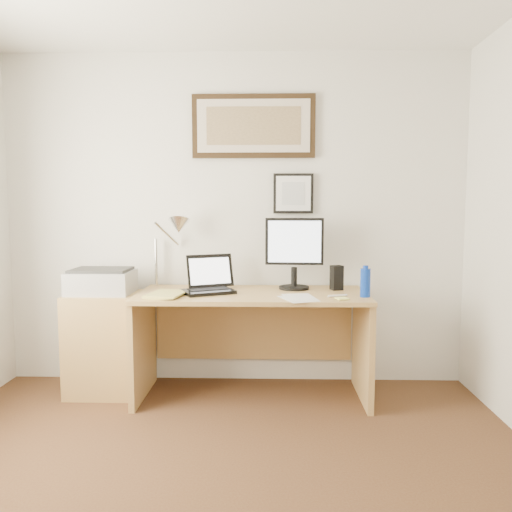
{
  "coord_description": "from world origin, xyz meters",
  "views": [
    {
      "loc": [
        0.27,
        -1.82,
        1.34
      ],
      "look_at": [
        0.18,
        1.43,
        1.03
      ],
      "focal_mm": 35.0,
      "sensor_mm": 36.0,
      "label": 1
    }
  ],
  "objects_px": {
    "lcd_monitor": "(294,250)",
    "printer": "(102,281)",
    "laptop": "(209,284)",
    "desk": "(252,323)",
    "side_cabinet": "(105,343)",
    "water_bottle": "(365,283)",
    "book": "(151,294)"
  },
  "relations": [
    {
      "from": "laptop",
      "to": "lcd_monitor",
      "type": "height_order",
      "value": "lcd_monitor"
    },
    {
      "from": "lcd_monitor",
      "to": "printer",
      "type": "relative_size",
      "value": 1.18
    },
    {
      "from": "lcd_monitor",
      "to": "printer",
      "type": "xyz_separation_m",
      "value": [
        -1.39,
        -0.1,
        -0.22
      ]
    },
    {
      "from": "desk",
      "to": "printer",
      "type": "distance_m",
      "value": 1.13
    },
    {
      "from": "water_bottle",
      "to": "laptop",
      "type": "height_order",
      "value": "laptop"
    },
    {
      "from": "lcd_monitor",
      "to": "water_bottle",
      "type": "bearing_deg",
      "value": -33.78
    },
    {
      "from": "water_bottle",
      "to": "desk",
      "type": "height_order",
      "value": "water_bottle"
    },
    {
      "from": "desk",
      "to": "laptop",
      "type": "distance_m",
      "value": 0.43
    },
    {
      "from": "laptop",
      "to": "lcd_monitor",
      "type": "bearing_deg",
      "value": 13.06
    },
    {
      "from": "water_bottle",
      "to": "book",
      "type": "height_order",
      "value": "water_bottle"
    },
    {
      "from": "desk",
      "to": "lcd_monitor",
      "type": "relative_size",
      "value": 3.08
    },
    {
      "from": "side_cabinet",
      "to": "water_bottle",
      "type": "xyz_separation_m",
      "value": [
        1.83,
        -0.19,
        0.48
      ]
    },
    {
      "from": "book",
      "to": "desk",
      "type": "height_order",
      "value": "book"
    },
    {
      "from": "desk",
      "to": "laptop",
      "type": "xyz_separation_m",
      "value": [
        -0.31,
        -0.06,
        0.29
      ]
    },
    {
      "from": "water_bottle",
      "to": "book",
      "type": "xyz_separation_m",
      "value": [
        -1.44,
        0.01,
        -0.08
      ]
    },
    {
      "from": "desk",
      "to": "book",
      "type": "bearing_deg",
      "value": -162.26
    },
    {
      "from": "desk",
      "to": "laptop",
      "type": "bearing_deg",
      "value": -168.15
    },
    {
      "from": "printer",
      "to": "lcd_monitor",
      "type": "bearing_deg",
      "value": 4.12
    },
    {
      "from": "side_cabinet",
      "to": "printer",
      "type": "relative_size",
      "value": 1.66
    },
    {
      "from": "lcd_monitor",
      "to": "printer",
      "type": "bearing_deg",
      "value": -175.88
    },
    {
      "from": "side_cabinet",
      "to": "desk",
      "type": "relative_size",
      "value": 0.46
    },
    {
      "from": "side_cabinet",
      "to": "book",
      "type": "height_order",
      "value": "book"
    },
    {
      "from": "book",
      "to": "desk",
      "type": "bearing_deg",
      "value": 17.74
    },
    {
      "from": "water_bottle",
      "to": "desk",
      "type": "distance_m",
      "value": 0.86
    },
    {
      "from": "side_cabinet",
      "to": "printer",
      "type": "distance_m",
      "value": 0.45
    },
    {
      "from": "desk",
      "to": "laptop",
      "type": "height_order",
      "value": "laptop"
    },
    {
      "from": "water_bottle",
      "to": "lcd_monitor",
      "type": "xyz_separation_m",
      "value": [
        -0.46,
        0.31,
        0.19
      ]
    },
    {
      "from": "book",
      "to": "desk",
      "type": "distance_m",
      "value": 0.76
    },
    {
      "from": "laptop",
      "to": "lcd_monitor",
      "type": "relative_size",
      "value": 0.82
    },
    {
      "from": "laptop",
      "to": "lcd_monitor",
      "type": "xyz_separation_m",
      "value": [
        0.61,
        0.14,
        0.23
      ]
    },
    {
      "from": "book",
      "to": "printer",
      "type": "height_order",
      "value": "printer"
    },
    {
      "from": "printer",
      "to": "side_cabinet",
      "type": "bearing_deg",
      "value": -40.51
    }
  ]
}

